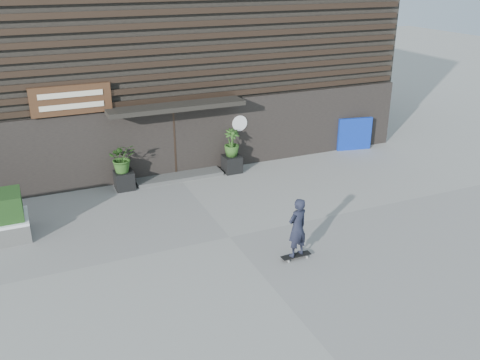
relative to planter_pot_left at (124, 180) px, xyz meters
name	(u,v)px	position (x,y,z in m)	size (l,w,h in m)	color
ground	(230,237)	(1.90, -4.40, -0.30)	(80.00, 80.00, 0.00)	gray
entrance_step	(179,176)	(1.90, 0.20, -0.24)	(3.00, 0.80, 0.12)	#484846
planter_pot_left	(124,180)	(0.00, 0.00, 0.00)	(0.60, 0.60, 0.60)	black
bamboo_left	(122,158)	(0.00, 0.00, 0.78)	(0.86, 0.75, 0.96)	#2D591E
planter_pot_right	(232,164)	(3.80, 0.00, 0.00)	(0.60, 0.60, 0.60)	black
bamboo_right	(232,143)	(3.80, 0.00, 0.78)	(0.54, 0.54, 0.96)	#2D591E
blue_tarp	(355,134)	(9.16, 0.30, 0.34)	(1.37, 0.12, 1.28)	#0C289C
building	(135,40)	(1.90, 5.56, 3.69)	(18.00, 11.00, 8.00)	black
skateboarder	(297,228)	(3.00, -6.07, 0.55)	(0.78, 0.50, 1.63)	black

